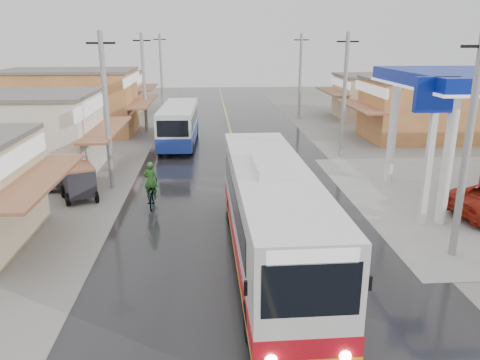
{
  "coord_description": "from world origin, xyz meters",
  "views": [
    {
      "loc": [
        -1.86,
        -15.07,
        7.7
      ],
      "look_at": [
        -0.6,
        3.19,
        2.07
      ],
      "focal_mm": 35.0,
      "sensor_mm": 36.0,
      "label": 1
    }
  ],
  "objects": [
    {
      "name": "coach_bus",
      "position": [
        0.21,
        -0.22,
        1.83
      ],
      "size": [
        2.88,
        12.2,
        3.8
      ],
      "rotation": [
        0.0,
        0.0,
        0.01
      ],
      "color": "silver",
      "rests_on": "road"
    },
    {
      "name": "centre_line",
      "position": [
        0.0,
        15.0,
        0.02
      ],
      "size": [
        0.15,
        90.0,
        0.01
      ],
      "primitive_type": "cube",
      "color": "#D8CC4C",
      "rests_on": "road"
    },
    {
      "name": "road",
      "position": [
        0.0,
        15.0,
        0.01
      ],
      "size": [
        12.0,
        90.0,
        0.02
      ],
      "primitive_type": "cube",
      "color": "black",
      "rests_on": "ground"
    },
    {
      "name": "cyclist",
      "position": [
        -4.57,
        6.01,
        0.73
      ],
      "size": [
        0.81,
        2.08,
        2.21
      ],
      "rotation": [
        0.0,
        0.0,
        0.05
      ],
      "color": "black",
      "rests_on": "ground"
    },
    {
      "name": "ground",
      "position": [
        0.0,
        0.0,
        0.0
      ],
      "size": [
        120.0,
        120.0,
        0.0
      ],
      "primitive_type": "plane",
      "color": "slate",
      "rests_on": "ground"
    },
    {
      "name": "second_bus",
      "position": [
        -4.0,
        19.0,
        1.57
      ],
      "size": [
        2.66,
        8.85,
        2.91
      ],
      "rotation": [
        0.0,
        0.0,
        -0.03
      ],
      "color": "silver",
      "rests_on": "road"
    },
    {
      "name": "shopfronts_right",
      "position": [
        15.0,
        12.0,
        0.0
      ],
      "size": [
        11.0,
        44.0,
        4.8
      ],
      "primitive_type": null,
      "color": "beige",
      "rests_on": "ground"
    },
    {
      "name": "utility_poles_right",
      "position": [
        7.0,
        15.0,
        0.0
      ],
      "size": [
        1.6,
        36.0,
        8.0
      ],
      "primitive_type": null,
      "color": "gray",
      "rests_on": "ground"
    },
    {
      "name": "tricycle_near",
      "position": [
        -8.24,
        7.24,
        0.98
      ],
      "size": [
        2.24,
        2.46,
        1.71
      ],
      "rotation": [
        0.0,
        0.0,
        0.42
      ],
      "color": "#26262D",
      "rests_on": "ground"
    },
    {
      "name": "utility_poles_left",
      "position": [
        -7.0,
        16.0,
        0.0
      ],
      "size": [
        1.6,
        50.0,
        8.0
      ],
      "primitive_type": null,
      "color": "gray",
      "rests_on": "ground"
    },
    {
      "name": "shopfronts_left",
      "position": [
        -13.0,
        18.0,
        0.0
      ],
      "size": [
        11.0,
        44.0,
        5.2
      ],
      "primitive_type": null,
      "color": "tan",
      "rests_on": "ground"
    },
    {
      "name": "tricycle_far",
      "position": [
        -9.4,
        9.14,
        1.01
      ],
      "size": [
        1.56,
        2.32,
        1.77
      ],
      "rotation": [
        0.0,
        0.0,
        0.01
      ],
      "color": "#26262D",
      "rests_on": "ground"
    }
  ]
}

